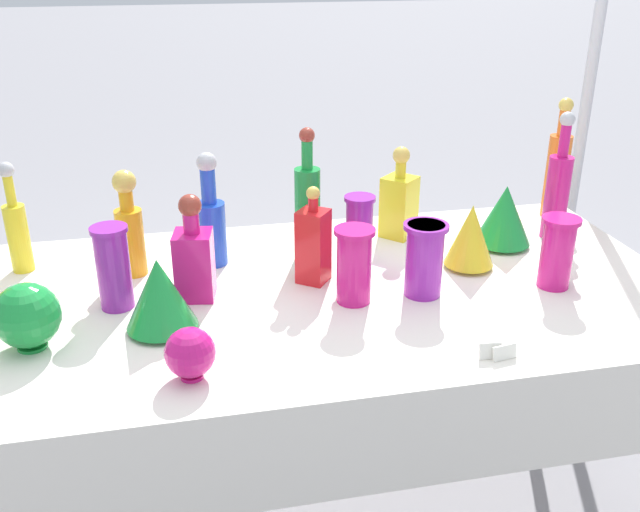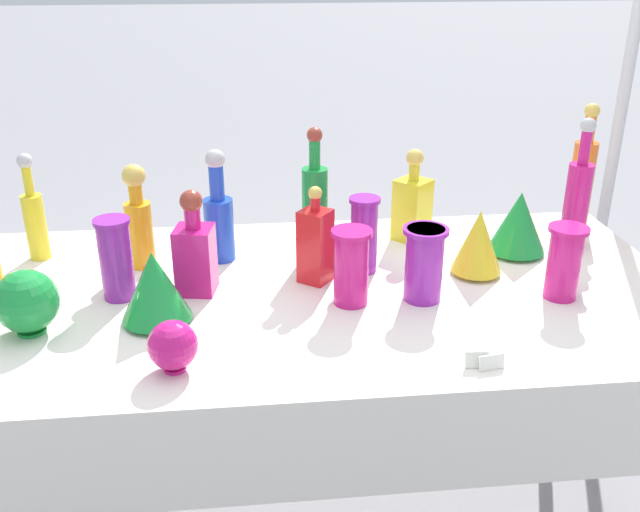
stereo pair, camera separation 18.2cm
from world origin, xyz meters
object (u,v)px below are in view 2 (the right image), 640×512
Objects in this scene: tall_bottle_0 at (34,218)px; square_decanter_1 at (412,205)px; fluted_vase_1 at (478,242)px; cardboard_box_behind_right at (324,285)px; tall_bottle_2 at (219,218)px; slender_vase_2 at (116,257)px; tall_bottle_3 at (582,177)px; tall_bottle_4 at (315,208)px; fluted_vase_0 at (154,286)px; canopy_pole at (617,136)px; square_decanter_0 at (195,252)px; square_decanter_2 at (315,243)px; tall_bottle_5 at (139,222)px; fluted_vase_2 at (519,222)px; slender_vase_0 at (364,233)px; slender_vase_4 at (565,260)px; slender_vase_3 at (351,265)px; round_bowl_1 at (27,301)px; cardboard_box_behind_left at (419,287)px; tall_bottle_1 at (577,198)px; round_bowl_0 at (173,345)px.

tall_bottle_0 reaches higher than square_decanter_1.
cardboard_box_behind_right is (-0.31, 1.16, -0.69)m from fluted_vase_1.
tall_bottle_2 reaches higher than slender_vase_2.
tall_bottle_3 reaches higher than tall_bottle_4.
fluted_vase_0 is 0.08× the size of canopy_pole.
square_decanter_0 is 1.04× the size of square_decanter_2.
tall_bottle_4 is (0.28, -0.02, 0.03)m from tall_bottle_2.
tall_bottle_5 is 1.13m from fluted_vase_2.
slender_vase_0 is at bearing -11.54° from tall_bottle_0.
tall_bottle_2 is at bearing 146.18° from square_decanter_2.
tall_bottle_0 is 1.68× the size of fluted_vase_1.
tall_bottle_4 is 1.44× the size of square_decanter_2.
square_decanter_1 reaches higher than slender_vase_0.
slender_vase_3 is at bearing 177.20° from slender_vase_4.
tall_bottle_2 is 1.64× the size of slender_vase_3.
slender_vase_2 is (0.28, -0.29, -0.01)m from tall_bottle_0.
tall_bottle_5 is at bearing 58.69° from round_bowl_1.
tall_bottle_0 is at bearing -147.64° from cardboard_box_behind_left.
fluted_vase_0 is at bearing -174.25° from slender_vase_3.
fluted_vase_0 is at bearing -155.10° from square_decanter_2.
round_bowl_1 is (-0.46, -0.40, -0.05)m from tall_bottle_2.
fluted_vase_1 is 1.39m from cardboard_box_behind_right.
cardboard_box_behind_right is at bearing 56.87° from tall_bottle_5.
slender_vase_2 is (-0.68, -0.10, 0.00)m from slender_vase_0.
tall_bottle_0 is 1.12× the size of square_decanter_0.
tall_bottle_1 is 1.33m from round_bowl_0.
slender_vase_2 is at bearing -159.80° from tall_bottle_4.
tall_bottle_3 is (1.74, 0.10, 0.04)m from tall_bottle_0.
slender_vase_0 is 1.86× the size of round_bowl_0.
round_bowl_1 is at bearing -134.31° from cardboard_box_behind_left.
fluted_vase_0 is at bearing -52.40° from slender_vase_2.
square_decanter_2 is at bearing 16.67° from round_bowl_1.
tall_bottle_5 is at bearing 178.56° from fluted_vase_2.
tall_bottle_2 reaches higher than slender_vase_4.
tall_bottle_1 is 0.69m from slender_vase_0.
slender_vase_4 reaches higher than cardboard_box_behind_right.
canopy_pole is at bearing 11.27° from tall_bottle_0.
tall_bottle_4 is at bearing 0.06° from tall_bottle_5.
square_decanter_1 is at bearing 20.15° from slender_vase_2.
tall_bottle_0 is 1.58× the size of slender_vase_3.
tall_bottle_4 is at bearing -120.90° from cardboard_box_behind_left.
tall_bottle_4 reaches higher than slender_vase_3.
fluted_vase_0 is 0.43× the size of cardboard_box_behind_left.
canopy_pole reaches higher than round_bowl_0.
tall_bottle_3 is 1.74m from round_bowl_1.
slender_vase_0 is at bearing -150.30° from canopy_pole.
square_decanter_1 reaches higher than round_bowl_1.
slender_vase_3 is (0.58, -0.30, -0.03)m from tall_bottle_5.
tall_bottle_1 is at bearing -12.77° from square_decanter_1.
slender_vase_4 is (-0.18, -0.34, -0.05)m from tall_bottle_1.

